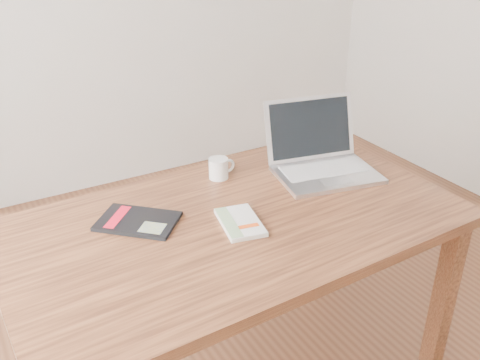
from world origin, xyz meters
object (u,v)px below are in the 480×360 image
black_guidebook (138,221)px  laptop (321,158)px  white_guidebook (240,222)px  desk (236,241)px  coffee_mug (219,168)px

black_guidebook → laptop: laptop is taller
black_guidebook → laptop: (0.75, 0.02, 0.05)m
black_guidebook → white_guidebook: bearing=-78.4°
desk → black_guidebook: 0.33m
laptop → coffee_mug: 0.39m
black_guidebook → coffee_mug: (0.38, 0.16, 0.03)m
desk → coffee_mug: 0.33m
desk → black_guidebook: black_guidebook is taller
desk → black_guidebook: size_ratio=5.12×
desk → white_guidebook: 0.11m
black_guidebook → laptop: bearing=-45.3°
white_guidebook → coffee_mug: coffee_mug is taller
white_guidebook → laptop: laptop is taller
white_guidebook → black_guidebook: 0.33m
white_guidebook → laptop: size_ratio=0.50×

